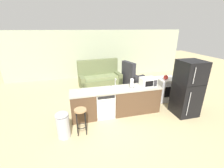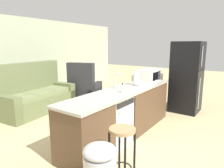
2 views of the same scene
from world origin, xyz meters
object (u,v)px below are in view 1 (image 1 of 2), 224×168
at_px(trash_bin, 63,124).
at_px(armchair, 131,78).
at_px(stove_range, 166,89).
at_px(kettle, 166,77).
at_px(couch, 100,78).
at_px(paper_towel_roll, 132,83).
at_px(microwave, 148,82).
at_px(soap_bottle, 111,89).
at_px(bar_stool, 81,116).
at_px(dishwasher, 105,104).
at_px(refrigerator, 188,89).

bearing_deg(trash_bin, armchair, 45.28).
distance_m(stove_range, kettle, 0.57).
height_order(couch, armchair, couch).
xyz_separation_m(trash_bin, armchair, (3.10, 3.14, -0.03)).
xyz_separation_m(paper_towel_roll, armchair, (0.93, 2.36, -0.69)).
height_order(microwave, soap_bottle, microwave).
bearing_deg(microwave, couch, 113.41).
height_order(microwave, bar_stool, microwave).
xyz_separation_m(stove_range, soap_bottle, (-2.41, -0.65, 0.52)).
height_order(paper_towel_roll, soap_bottle, paper_towel_roll).
xyz_separation_m(dishwasher, trash_bin, (-1.26, -0.76, -0.04)).
bearing_deg(stove_range, kettle, -142.84).
bearing_deg(dishwasher, armchair, 52.15).
bearing_deg(couch, trash_bin, -114.27).
height_order(refrigerator, trash_bin, refrigerator).
bearing_deg(soap_bottle, trash_bin, -155.77).
height_order(soap_bottle, trash_bin, soap_bottle).
bearing_deg(armchair, kettle, -73.24).
xyz_separation_m(stove_range, paper_towel_roll, (-1.68, -0.53, 0.59)).
xyz_separation_m(microwave, trash_bin, (-2.74, -0.76, -0.66)).
distance_m(dishwasher, microwave, 1.61).
bearing_deg(kettle, microwave, -155.97).
xyz_separation_m(soap_bottle, couch, (0.11, 2.82, -0.58)).
relative_size(microwave, soap_bottle, 2.84).
bearing_deg(stove_range, soap_bottle, -164.78).
height_order(bar_stool, couch, couch).
bearing_deg(paper_towel_roll, refrigerator, -18.66).
relative_size(dishwasher, kettle, 4.10).
xyz_separation_m(refrigerator, microwave, (-1.12, 0.55, 0.14)).
bearing_deg(bar_stool, stove_range, 20.67).
distance_m(refrigerator, bar_stool, 3.41).
height_order(stove_range, paper_towel_roll, paper_towel_roll).
xyz_separation_m(microwave, couch, (-1.18, 2.71, -0.65)).
height_order(dishwasher, armchair, armchair).
distance_m(stove_range, armchair, 1.98).
height_order(stove_range, microwave, microwave).
bearing_deg(trash_bin, dishwasher, 31.13).
height_order(microwave, paper_towel_roll, paper_towel_roll).
distance_m(dishwasher, stove_range, 2.66).
bearing_deg(stove_range, trash_bin, -161.27).
height_order(refrigerator, microwave, refrigerator).
xyz_separation_m(bar_stool, couch, (1.10, 3.44, -0.14)).
relative_size(stove_range, paper_towel_roll, 3.19).
relative_size(trash_bin, couch, 0.35).
bearing_deg(refrigerator, trash_bin, -176.88).
bearing_deg(bar_stool, kettle, 19.68).
xyz_separation_m(paper_towel_roll, couch, (-0.61, 2.70, -0.64)).
xyz_separation_m(microwave, armchair, (0.36, 2.38, -0.69)).
xyz_separation_m(stove_range, kettle, (-0.17, -0.13, 0.53)).
distance_m(stove_range, paper_towel_roll, 1.86).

